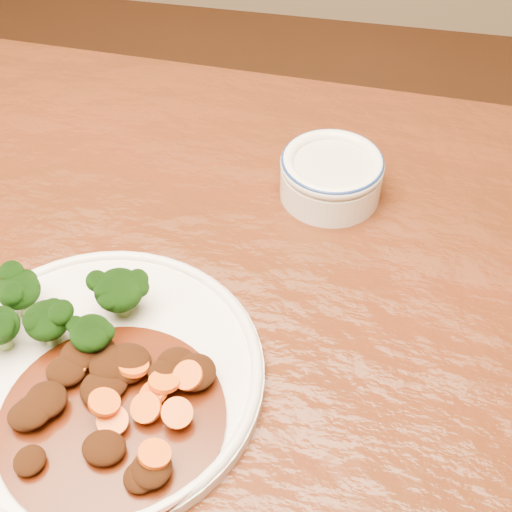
# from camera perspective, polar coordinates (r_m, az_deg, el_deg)

# --- Properties ---
(dining_table) EXTENTS (1.54, 0.96, 0.75)m
(dining_table) POSITION_cam_1_polar(r_m,az_deg,el_deg) (0.73, -13.52, -9.55)
(dining_table) COLOR #4C1D0D
(dining_table) RESTS_ON ground
(dinner_plate) EXTENTS (0.28, 0.28, 0.02)m
(dinner_plate) POSITION_cam_1_polar(r_m,az_deg,el_deg) (0.62, -12.50, -9.23)
(dinner_plate) COLOR white
(dinner_plate) RESTS_ON dining_table
(broccoli_florets) EXTENTS (0.13, 0.09, 0.05)m
(broccoli_florets) POSITION_cam_1_polar(r_m,az_deg,el_deg) (0.63, -15.36, -4.14)
(broccoli_florets) COLOR #789C51
(broccoli_florets) RESTS_ON dinner_plate
(mince_stew) EXTENTS (0.18, 0.18, 0.03)m
(mince_stew) POSITION_cam_1_polar(r_m,az_deg,el_deg) (0.59, -11.51, -10.99)
(mince_stew) COLOR #4A1507
(mince_stew) RESTS_ON dinner_plate
(dip_bowl) EXTENTS (0.11, 0.11, 0.05)m
(dip_bowl) POSITION_cam_1_polar(r_m,az_deg,el_deg) (0.76, 6.04, 6.51)
(dip_bowl) COLOR white
(dip_bowl) RESTS_ON dining_table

